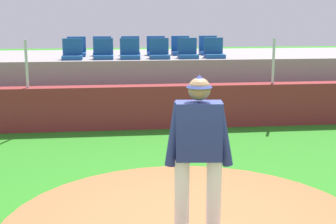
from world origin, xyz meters
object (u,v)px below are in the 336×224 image
stadium_chair_6 (77,50)px  stadium_chair_4 (188,52)px  stadium_chair_0 (72,53)px  stadium_chair_9 (156,49)px  stadium_chair_10 (181,49)px  stadium_chair_2 (130,52)px  pitcher (198,144)px  stadium_chair_7 (102,50)px  stadium_chair_8 (131,49)px  stadium_chair_3 (159,52)px  stadium_chair_11 (208,49)px  stadium_chair_5 (214,52)px  stadium_chair_1 (103,53)px

stadium_chair_6 → stadium_chair_4: bearing=162.5°
stadium_chair_0 → stadium_chair_9: bearing=-157.1°
stadium_chair_10 → stadium_chair_9: bearing=0.9°
stadium_chair_2 → stadium_chair_10: same height
pitcher → stadium_chair_2: bearing=99.5°
stadium_chair_7 → stadium_chair_8: 0.74m
stadium_chair_3 → stadium_chair_11: same height
stadium_chair_5 → stadium_chair_10: 1.16m
stadium_chair_4 → stadium_chair_8: (-1.39, 0.92, 0.00)m
stadium_chair_9 → stadium_chair_6: bearing=1.1°
stadium_chair_8 → stadium_chair_10: (1.34, 0.02, 0.00)m
stadium_chair_0 → stadium_chair_3: (2.12, -0.04, 0.00)m
pitcher → stadium_chair_0: size_ratio=3.49×
stadium_chair_5 → stadium_chair_9: same height
stadium_chair_11 → pitcher: bearing=78.0°
stadium_chair_8 → stadium_chair_10: bearing=-179.2°
stadium_chair_0 → stadium_chair_9: same height
stadium_chair_2 → stadium_chair_7: (-0.69, 0.92, 0.00)m
stadium_chair_11 → stadium_chair_7: bearing=0.4°
stadium_chair_11 → stadium_chair_10: bearing=0.6°
stadium_chair_4 → stadium_chair_7: 2.32m
stadium_chair_3 → stadium_chair_5: (1.39, 0.03, 0.00)m
stadium_chair_2 → stadium_chair_8: 0.92m
stadium_chair_6 → stadium_chair_7: same height
stadium_chair_5 → stadium_chair_6: bearing=-13.9°
stadium_chair_0 → stadium_chair_6: size_ratio=1.00×
stadium_chair_6 → stadium_chair_3: bearing=156.8°
stadium_chair_7 → stadium_chair_8: size_ratio=1.00×
stadium_chair_0 → stadium_chair_11: bearing=-165.5°
stadium_chair_1 → stadium_chair_6: same height
pitcher → stadium_chair_3: 7.13m
stadium_chair_3 → stadium_chair_5: 1.39m
stadium_chair_11 → stadium_chair_5: bearing=87.6°
stadium_chair_2 → stadium_chair_11: size_ratio=1.00×
pitcher → stadium_chair_1: size_ratio=3.49×
stadium_chair_7 → stadium_chair_9: same height
stadium_chair_1 → stadium_chair_9: (1.38, 0.88, 0.00)m
stadium_chair_1 → stadium_chair_7: (-0.04, 0.88, 0.00)m
stadium_chair_2 → stadium_chair_5: bearing=-179.4°
stadium_chair_4 → stadium_chair_8: same height
pitcher → stadium_chair_4: size_ratio=3.49×
stadium_chair_8 → stadium_chair_1: bearing=51.4°
stadium_chair_9 → stadium_chair_10: bearing=-179.1°
stadium_chair_3 → stadium_chair_10: size_ratio=1.00×
stadium_chair_4 → stadium_chair_6: (-2.80, 0.88, 0.00)m
stadium_chair_3 → stadium_chair_8: size_ratio=1.00×
stadium_chair_1 → stadium_chair_5: 2.76m
stadium_chair_7 → stadium_chair_3: bearing=146.7°
stadium_chair_8 → stadium_chair_11: bearing=-179.3°
stadium_chair_3 → stadium_chair_0: bearing=-1.0°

